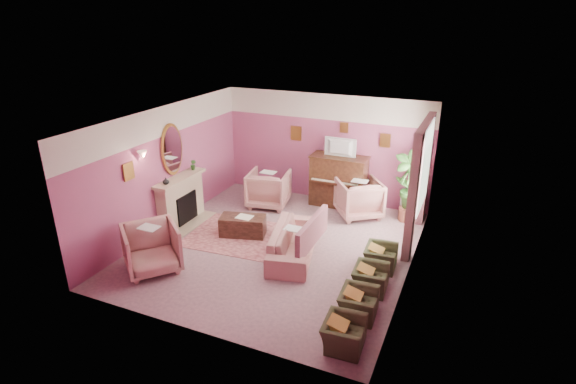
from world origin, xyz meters
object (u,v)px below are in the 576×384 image
at_px(television, 339,146).
at_px(floral_armchair_right, 359,196).
at_px(floral_armchair_front, 151,246).
at_px(floral_armchair_left, 269,187).
at_px(piano, 338,182).
at_px(coffee_table, 243,226).
at_px(olive_chair_a, 344,329).
at_px(olive_chair_c, 371,275).
at_px(side_table, 411,204).
at_px(olive_chair_d, 381,254).
at_px(sofa, 294,236).
at_px(olive_chair_b, 358,299).

height_order(television, floral_armchair_right, television).
bearing_deg(floral_armchair_front, floral_armchair_left, 79.52).
distance_m(floral_armchair_left, floral_armchair_front, 3.80).
distance_m(piano, coffee_table, 2.90).
relative_size(coffee_table, floral_armchair_front, 0.97).
height_order(coffee_table, floral_armchair_left, floral_armchair_left).
relative_size(television, olive_chair_a, 1.17).
distance_m(television, floral_armchair_right, 1.33).
relative_size(floral_armchair_right, olive_chair_c, 1.50).
height_order(piano, television, television).
distance_m(floral_armchair_front, side_table, 6.10).
relative_size(floral_armchair_right, olive_chair_d, 1.50).
bearing_deg(floral_armchair_left, olive_chair_d, -29.35).
distance_m(sofa, floral_armchair_front, 2.81).
bearing_deg(sofa, olive_chair_b, -39.03).
distance_m(television, floral_armchair_front, 5.12).
relative_size(coffee_table, sofa, 0.48).
bearing_deg(olive_chair_d, piano, 123.12).
distance_m(sofa, floral_armchair_left, 2.63).
bearing_deg(floral_armchair_right, television, 149.97).
xyz_separation_m(olive_chair_b, olive_chair_d, (0.00, 1.64, 0.00)).
xyz_separation_m(television, olive_chair_a, (1.71, -5.03, -1.30)).
relative_size(piano, olive_chair_d, 2.04).
bearing_deg(coffee_table, side_table, 36.53).
relative_size(sofa, olive_chair_b, 3.03).
bearing_deg(coffee_table, floral_armchair_left, 96.53).
bearing_deg(floral_armchair_left, coffee_table, -83.47).
bearing_deg(olive_chair_a, side_table, 88.27).
height_order(piano, sofa, piano).
relative_size(piano, floral_armchair_front, 1.36).
xyz_separation_m(television, floral_armchair_left, (-1.64, -0.69, -1.09)).
bearing_deg(television, floral_armchair_front, -117.74).
xyz_separation_m(piano, television, (0.00, -0.05, 0.95)).
height_order(coffee_table, olive_chair_c, olive_chair_c).
xyz_separation_m(floral_armchair_front, olive_chair_d, (4.03, 1.86, -0.22)).
distance_m(floral_armchair_front, olive_chair_a, 4.09).
height_order(coffee_table, olive_chair_b, olive_chair_b).
height_order(television, coffee_table, television).
relative_size(coffee_table, floral_armchair_left, 0.97).
distance_m(coffee_table, side_table, 4.10).
height_order(floral_armchair_left, olive_chair_a, floral_armchair_left).
height_order(olive_chair_a, olive_chair_d, same).
bearing_deg(olive_chair_d, floral_armchair_front, -155.29).
height_order(coffee_table, floral_armchair_right, floral_armchair_right).
relative_size(olive_chair_b, side_table, 0.98).
distance_m(piano, olive_chair_b, 4.60).
distance_m(piano, sofa, 2.84).
bearing_deg(piano, sofa, -90.97).
bearing_deg(piano, floral_armchair_right, -33.15).
bearing_deg(olive_chair_d, sofa, -172.96).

